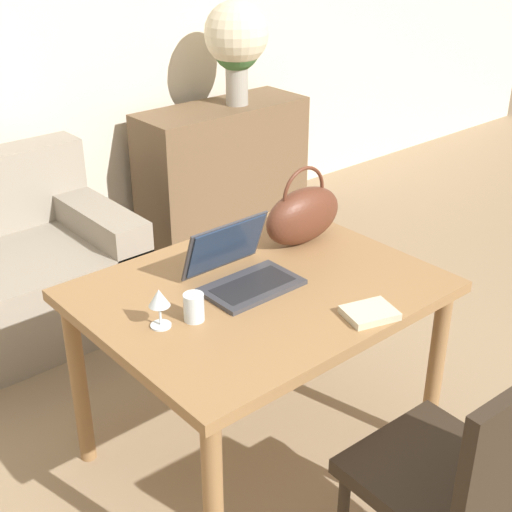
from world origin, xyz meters
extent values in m
cube|color=olive|center=(0.01, 0.70, 0.72)|extent=(1.16, 0.92, 0.04)
cylinder|color=olive|center=(-0.52, 0.30, 0.35)|extent=(0.06, 0.06, 0.70)
cylinder|color=olive|center=(0.53, 0.30, 0.35)|extent=(0.06, 0.06, 0.70)
cylinder|color=olive|center=(-0.52, 1.10, 0.35)|extent=(0.06, 0.06, 0.70)
cylinder|color=olive|center=(0.53, 1.10, 0.35)|extent=(0.06, 0.06, 0.70)
cube|color=#2D2319|center=(0.00, -0.09, 0.45)|extent=(0.46, 0.46, 0.05)
cube|color=#2D2319|center=(0.00, -0.29, 0.68)|extent=(0.42, 0.06, 0.41)
cylinder|color=#2D2319|center=(0.20, 0.09, 0.21)|extent=(0.04, 0.04, 0.43)
cube|color=gray|center=(0.13, 2.14, 0.28)|extent=(0.20, 0.82, 0.56)
cube|color=brown|center=(1.19, 2.41, 0.41)|extent=(1.09, 0.40, 0.82)
cube|color=#38383D|center=(-0.03, 0.70, 0.74)|extent=(0.33, 0.20, 0.02)
cube|color=black|center=(-0.03, 0.70, 0.75)|extent=(0.28, 0.13, 0.00)
cube|color=#38383D|center=(-0.03, 0.85, 0.84)|extent=(0.33, 0.08, 0.19)
cube|color=#23334C|center=(-0.03, 0.84, 0.85)|extent=(0.31, 0.07, 0.18)
cylinder|color=silver|center=(-0.29, 0.67, 0.78)|extent=(0.07, 0.07, 0.09)
cylinder|color=silver|center=(-0.40, 0.71, 0.74)|extent=(0.07, 0.07, 0.01)
cylinder|color=silver|center=(-0.40, 0.71, 0.78)|extent=(0.01, 0.01, 0.07)
cone|color=silver|center=(-0.40, 0.71, 0.84)|extent=(0.07, 0.07, 0.06)
ellipsoid|color=#592D1E|center=(0.36, 0.86, 0.84)|extent=(0.36, 0.14, 0.22)
torus|color=#592D1E|center=(0.36, 0.86, 0.94)|extent=(0.21, 0.01, 0.21)
cylinder|color=#9E998E|center=(1.28, 2.37, 0.95)|extent=(0.13, 0.13, 0.27)
sphere|color=#3D6B38|center=(1.28, 2.37, 1.16)|extent=(0.28, 0.28, 0.28)
sphere|color=beige|center=(1.28, 2.37, 1.23)|extent=(0.37, 0.37, 0.37)
cube|color=beige|center=(0.14, 0.32, 0.75)|extent=(0.19, 0.17, 0.02)
camera|label=1|loc=(-1.40, -0.92, 1.93)|focal=50.00mm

